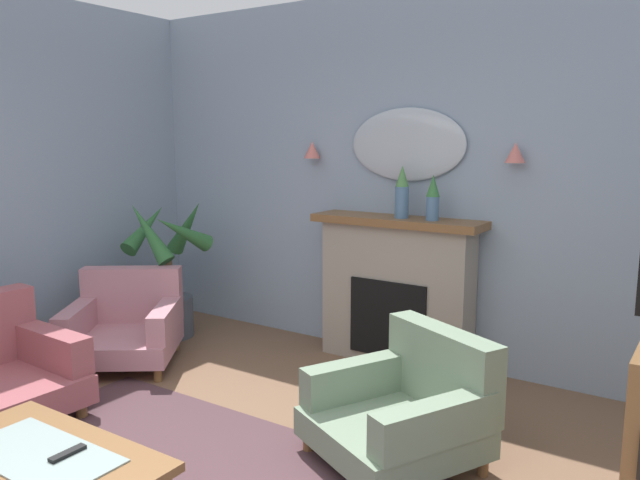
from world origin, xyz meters
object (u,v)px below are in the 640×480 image
armchair_by_coffee_table (125,324)px  wall_sconce_right (515,153)px  wall_mirror (407,145)px  coffee_table (41,468)px  tv_remote (68,454)px  wall_sconce_left (312,150)px  fireplace (396,292)px  mantel_vase_centre (402,192)px  mantel_vase_left (433,197)px  potted_plant_tall_palm (168,276)px  armchair_beside_couch (407,407)px

armchair_by_coffee_table → wall_sconce_right: bearing=25.4°
wall_mirror → armchair_by_coffee_table: (-1.79, -1.30, -1.40)m
coffee_table → tv_remote: size_ratio=6.88×
wall_sconce_left → armchair_by_coffee_table: bearing=-126.9°
wall_sconce_left → wall_sconce_right: 1.70m
wall_sconce_left → coffee_table: wall_sconce_left is taller
fireplace → coffee_table: bearing=-94.3°
mantel_vase_centre → mantel_vase_left: (0.25, -0.00, -0.02)m
fireplace → potted_plant_tall_palm: (-1.97, -0.54, -0.02)m
wall_mirror → mantel_vase_centre: bearing=-73.6°
mantel_vase_left → armchair_by_coffee_table: 2.59m
wall_sconce_left → wall_sconce_right: (1.70, 0.00, 0.00)m
mantel_vase_left → armchair_beside_couch: (0.44, -1.29, -1.03)m
wall_mirror → wall_sconce_left: bearing=-176.6°
wall_mirror → wall_sconce_right: 0.85m
tv_remote → fireplace: bearing=87.8°
coffee_table → armchair_beside_couch: 1.84m
mantel_vase_left → wall_mirror: size_ratio=0.35×
wall_sconce_left → coffee_table: 3.30m
coffee_table → tv_remote: (0.11, 0.06, 0.07)m
wall_sconce_left → wall_sconce_right: same height
armchair_by_coffee_table → armchair_beside_couch: (2.53, -0.16, 0.00)m
wall_mirror → wall_sconce_right: bearing=-3.4°
mantel_vase_centre → armchair_beside_couch: (0.69, -1.29, -1.05)m
wall_sconce_right → tv_remote: 3.30m
mantel_vase_centre → coffee_table: 3.03m
mantel_vase_centre → armchair_beside_couch: size_ratio=0.37×
wall_sconce_right → wall_sconce_left: bearing=180.0°
armchair_beside_couch → potted_plant_tall_palm: size_ratio=0.87×
coffee_table → potted_plant_tall_palm: potted_plant_tall_palm is taller
coffee_table → potted_plant_tall_palm: 2.94m
fireplace → mantel_vase_left: 0.82m
potted_plant_tall_palm → armchair_by_coffee_table: bearing=-74.4°
wall_sconce_right → coffee_table: size_ratio=0.13×
potted_plant_tall_palm → armchair_beside_couch: bearing=-16.2°
mantel_vase_left → potted_plant_tall_palm: mantel_vase_left is taller
tv_remote → coffee_table: bearing=-150.9°
mantel_vase_centre → wall_sconce_right: (0.80, 0.12, 0.31)m
wall_sconce_right → tv_remote: bearing=-108.2°
wall_sconce_right → armchair_by_coffee_table: wall_sconce_right is taller
wall_sconce_right → armchair_beside_couch: (-0.11, -1.41, -1.35)m
wall_mirror → mantel_vase_left: bearing=-29.5°
fireplace → armchair_beside_couch: 1.54m
wall_sconce_left → fireplace: bearing=-6.2°
potted_plant_tall_palm → fireplace: bearing=15.2°
mantel_vase_centre → tv_remote: mantel_vase_centre is taller
mantel_vase_left → tv_remote: size_ratio=2.10×
wall_mirror → wall_sconce_left: size_ratio=6.86×
coffee_table → armchair_by_coffee_table: (-1.58, 1.73, -0.08)m
wall_sconce_left → potted_plant_tall_palm: bearing=-150.7°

